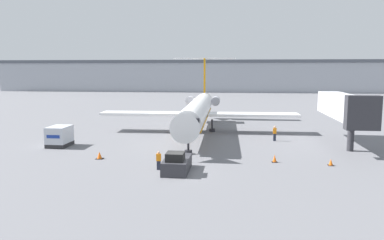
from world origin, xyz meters
The scene contains 11 objects.
ground_plane centered at (0.00, 0.00, 0.00)m, with size 600.00×600.00×0.00m, color slate.
terminal_building centered at (0.00, 120.00, 6.21)m, with size 180.00×16.80×12.37m.
airplane_main centered at (-0.35, 20.76, 3.22)m, with size 27.50×32.76×10.70m.
pushback_tug centered at (-0.22, 0.60, 0.69)m, with size 2.10×4.32×1.85m.
luggage_cart centered at (-15.09, 9.55, 1.15)m, with size 2.14×3.04×2.30m.
worker_near_tug centered at (-1.88, 0.96, 0.86)m, with size 0.40×0.24×1.65m.
worker_by_wing centered at (9.56, 15.64, 0.98)m, with size 0.40×0.26×1.85m.
traffic_cone_left centered at (-8.45, 4.24, 0.34)m, with size 0.69×0.69×0.71m.
traffic_cone_right centered at (8.45, 4.81, 0.34)m, with size 0.52×0.52×0.72m.
traffic_cone_mid centered at (13.42, 4.14, 0.29)m, with size 0.51×0.51×0.62m.
jet_bridge centered at (17.03, 13.78, 4.46)m, with size 3.20×14.45×6.19m.
Camera 1 is at (4.60, -30.29, 8.68)m, focal length 35.00 mm.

